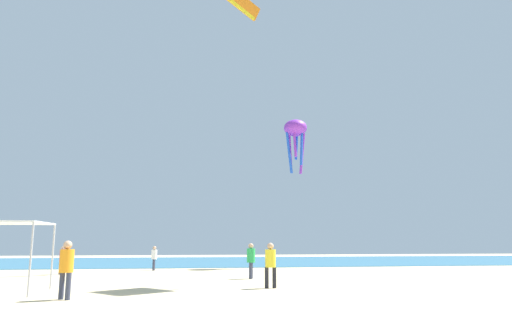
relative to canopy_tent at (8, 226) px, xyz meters
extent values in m
cube|color=beige|center=(7.81, -4.25, -2.51)|extent=(110.00, 110.00, 0.10)
cube|color=teal|center=(7.81, 27.93, -2.45)|extent=(110.00, 24.48, 0.03)
cylinder|color=#B2B2B7|center=(1.33, -1.41, -1.18)|extent=(0.07, 0.07, 2.56)
cylinder|color=#B2B2B7|center=(1.33, 1.41, -1.18)|extent=(0.07, 0.07, 2.56)
cube|color=white|center=(0.00, 0.00, 0.13)|extent=(2.73, 2.89, 0.06)
cylinder|color=#33384C|center=(2.87, -2.45, -2.03)|extent=(0.17, 0.17, 0.87)
cylinder|color=#33384C|center=(2.61, -2.23, -2.03)|extent=(0.17, 0.17, 0.87)
cylinder|color=orange|center=(2.74, -2.34, -1.21)|extent=(0.45, 0.45, 0.76)
sphere|color=tan|center=(2.74, -2.34, -0.69)|extent=(0.28, 0.28, 0.28)
cylinder|color=black|center=(10.00, 0.36, -2.05)|extent=(0.16, 0.16, 0.84)
cylinder|color=black|center=(10.33, 0.38, -2.05)|extent=(0.16, 0.16, 0.84)
cylinder|color=yellow|center=(10.17, 0.37, -1.26)|extent=(0.44, 0.44, 0.73)
sphere|color=tan|center=(10.17, 0.37, -0.76)|extent=(0.27, 0.27, 0.27)
cylinder|color=#33384C|center=(10.05, 5.25, -2.05)|extent=(0.16, 0.16, 0.82)
cylinder|color=#33384C|center=(10.14, 5.56, -2.05)|extent=(0.16, 0.16, 0.82)
cylinder|color=green|center=(10.10, 5.40, -1.28)|extent=(0.43, 0.43, 0.72)
sphere|color=tan|center=(10.10, 5.40, -0.79)|extent=(0.27, 0.27, 0.27)
cylinder|color=#33384C|center=(4.71, 13.33, -2.10)|extent=(0.14, 0.14, 0.73)
cylinder|color=#33384C|center=(4.73, 13.61, -2.10)|extent=(0.14, 0.14, 0.73)
cylinder|color=white|center=(4.72, 13.47, -1.42)|extent=(0.38, 0.38, 0.63)
sphere|color=tan|center=(4.72, 13.47, -0.98)|extent=(0.24, 0.24, 0.24)
cylinder|color=brown|center=(-0.48, 10.36, -2.09)|extent=(0.15, 0.15, 0.74)
cylinder|color=brown|center=(-0.33, 10.60, -2.09)|extent=(0.15, 0.15, 0.74)
cylinder|color=purple|center=(-0.40, 10.48, -1.40)|extent=(0.39, 0.39, 0.65)
sphere|color=tan|center=(-0.40, 10.48, -0.95)|extent=(0.24, 0.24, 0.24)
ellipsoid|color=purple|center=(15.27, 16.17, 8.40)|extent=(2.36, 2.36, 1.33)
cylinder|color=purple|center=(15.08, 15.64, 6.97)|extent=(0.27, 0.40, 2.06)
cylinder|color=blue|center=(15.64, 15.74, 6.66)|extent=(0.38, 0.41, 2.68)
cylinder|color=purple|center=(15.83, 16.27, 6.35)|extent=(0.53, 0.26, 3.29)
cylinder|color=blue|center=(15.46, 16.70, 6.97)|extent=(0.27, 0.40, 2.06)
cylinder|color=purple|center=(14.91, 16.60, 6.66)|extent=(0.38, 0.41, 2.68)
cylinder|color=blue|center=(14.72, 16.07, 6.35)|extent=(0.53, 0.26, 3.29)
cube|color=orange|center=(10.32, 13.04, 17.24)|extent=(3.42, 1.79, 2.24)
cube|color=yellow|center=(10.32, 13.04, 16.75)|extent=(2.55, 1.38, 1.24)
camera|label=1|loc=(6.50, -18.88, -0.60)|focal=32.49mm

